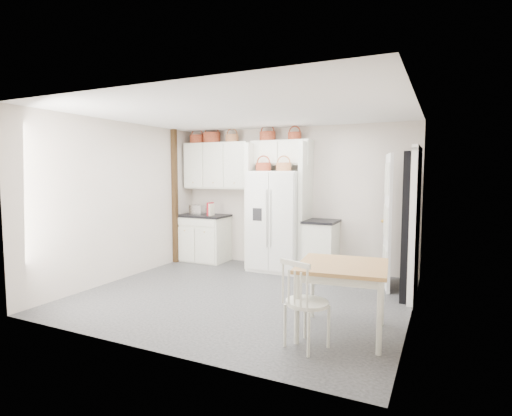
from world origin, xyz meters
The scene contains 29 objects.
floor centered at (0.00, 0.00, 0.00)m, with size 4.50×4.50×0.00m, color #252526.
ceiling centered at (0.00, 0.00, 2.60)m, with size 4.50×4.50×0.00m, color white.
wall_back centered at (0.00, 2.00, 1.30)m, with size 4.50×4.50×0.00m, color beige.
wall_left centered at (-2.25, 0.00, 1.30)m, with size 4.00×4.00×0.00m, color beige.
wall_right centered at (2.25, 0.00, 1.30)m, with size 4.00×4.00×0.00m, color beige.
refrigerator centered at (-0.15, 1.64, 0.90)m, with size 0.93×0.75×1.79m, color silver.
base_cab_left centered at (-1.77, 1.70, 0.44)m, with size 0.96×0.61×0.89m, color white.
base_cab_right centered at (0.66, 1.70, 0.45)m, with size 0.51×0.61×0.90m, color white.
dining_table centered at (1.60, -0.76, 0.39)m, with size 0.93×0.93×0.78m, color #AA662C.
windsor_chair centered at (1.36, -1.25, 0.46)m, with size 0.45×0.41×0.92m, color white.
counter_left centered at (-1.77, 1.70, 0.91)m, with size 1.00×0.65×0.04m, color black.
counter_right centered at (0.66, 1.70, 0.92)m, with size 0.55×0.65×0.04m, color black.
toaster centered at (-1.90, 1.66, 1.02)m, with size 0.28×0.16×0.19m, color silver.
cookbook_red centered at (-1.56, 1.62, 1.06)m, with size 0.04×0.17×0.26m, color #A51720.
cookbook_cream centered at (-1.53, 1.62, 1.05)m, with size 0.03×0.16×0.23m, color beige.
basket_upper_a centered at (-1.99, 1.83, 2.44)m, with size 0.30×0.30×0.17m, color maroon.
basket_upper_b centered at (-1.64, 1.83, 2.45)m, with size 0.35×0.35×0.21m, color maroon.
basket_upper_c centered at (-1.18, 1.83, 2.42)m, with size 0.26×0.26×0.15m, color #9E532A.
basket_bridge_a centered at (-0.43, 1.83, 2.44)m, with size 0.30×0.30×0.17m, color maroon.
basket_bridge_b centered at (0.10, 1.83, 2.42)m, with size 0.24×0.24×0.14m, color maroon.
basket_fridge_a centered at (-0.38, 1.54, 1.87)m, with size 0.28×0.28×0.15m, color maroon.
basket_fridge_b centered at (0.01, 1.54, 1.87)m, with size 0.27×0.27×0.15m, color #9E532A.
upper_cabinet centered at (-1.50, 1.83, 1.90)m, with size 1.40×0.34×0.90m, color white.
bridge_cabinet centered at (-0.15, 1.83, 2.12)m, with size 1.12×0.34×0.45m, color white.
fridge_panel_left centered at (-0.66, 1.70, 1.15)m, with size 0.08×0.60×2.30m, color white.
fridge_panel_right centered at (0.36, 1.70, 1.15)m, with size 0.08×0.60×2.30m, color white.
trim_post centered at (-2.20, 1.35, 1.30)m, with size 0.09×0.09×2.60m, color #332211.
doorway_void centered at (2.16, 1.00, 1.02)m, with size 0.18×0.85×2.05m, color black.
door_slab centered at (1.80, 1.33, 1.02)m, with size 0.80×0.04×2.05m, color white.
Camera 1 is at (2.58, -5.00, 1.77)m, focal length 28.00 mm.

